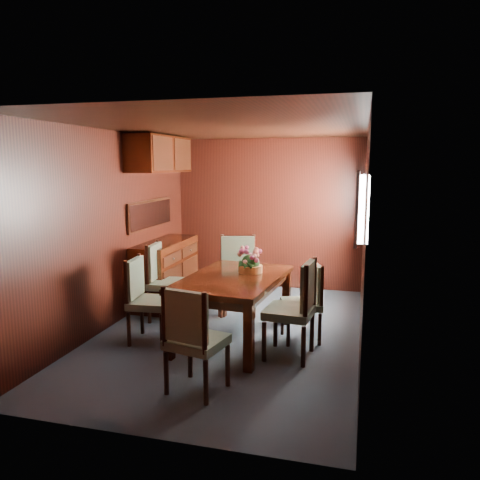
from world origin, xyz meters
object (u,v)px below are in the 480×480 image
(flower_centerpiece, at_px, (250,260))
(chair_left_near, at_px, (144,295))
(chair_head, at_px, (192,335))
(chair_right_near, at_px, (297,304))
(dining_table, at_px, (234,285))
(sideboard, at_px, (166,272))

(flower_centerpiece, bearing_deg, chair_left_near, -155.31)
(chair_left_near, bearing_deg, chair_head, 37.26)
(chair_right_near, relative_size, flower_centerpiece, 3.44)
(dining_table, height_order, chair_right_near, chair_right_near)
(chair_right_near, xyz_separation_m, flower_centerpiece, (-0.62, 0.54, 0.32))
(chair_head, xyz_separation_m, flower_centerpiece, (0.14, 1.56, 0.35))
(flower_centerpiece, bearing_deg, chair_right_near, -41.30)
(chair_head, bearing_deg, sideboard, 130.27)
(sideboard, distance_m, chair_head, 2.87)
(chair_right_near, bearing_deg, chair_left_near, 94.17)
(dining_table, xyz_separation_m, chair_left_near, (-0.97, -0.28, -0.10))
(dining_table, height_order, flower_centerpiece, flower_centerpiece)
(chair_right_near, bearing_deg, chair_head, 148.46)
(sideboard, bearing_deg, chair_left_near, -75.51)
(chair_head, bearing_deg, flower_centerpiece, 97.02)
(chair_head, bearing_deg, chair_right_near, 65.33)
(chair_left_near, xyz_separation_m, flower_centerpiece, (1.11, 0.51, 0.35))
(chair_left_near, bearing_deg, sideboard, -170.88)
(chair_head, height_order, flower_centerpiece, flower_centerpiece)
(dining_table, distance_m, chair_left_near, 1.01)
(chair_right_near, bearing_deg, sideboard, 59.65)
(chair_head, relative_size, flower_centerpiece, 3.24)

